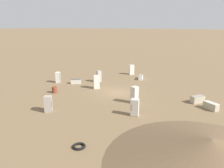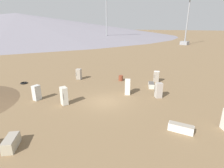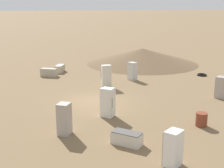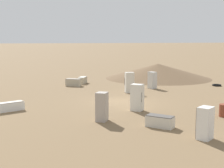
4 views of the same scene
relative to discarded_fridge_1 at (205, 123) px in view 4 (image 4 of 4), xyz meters
The scene contains 13 objects.
ground_plane 9.92m from the discarded_fridge_1, behind, with size 1000.00×1000.00×0.00m, color brown.
dirt_mound 23.97m from the discarded_fridge_1, 152.86° to the left, with size 12.89×12.89×1.79m.
discarded_fridge_1 is the anchor object (origin of this frame).
discarded_fridge_2 2.77m from the discarded_fridge_1, 163.29° to the right, with size 1.59×1.41×0.63m.
discarded_fridge_3 19.19m from the discarded_fridge_1, behind, with size 1.48×1.62×0.76m.
discarded_fridge_4 13.47m from the discarded_fridge_1, 168.03° to the left, with size 0.72×0.86×1.83m.
discarded_fridge_6 5.97m from the discarded_fridge_1, 148.21° to the right, with size 0.92×0.90×1.68m.
discarded_fridge_7 20.67m from the discarded_fridge_1, behind, with size 1.59×1.36×0.72m.
discarded_fridge_8 15.71m from the discarded_fridge_1, 157.63° to the left, with size 0.83×0.74×1.61m.
discarded_fridge_9 6.60m from the discarded_fridge_1, behind, with size 0.97×0.93×1.77m.
discarded_fridge_10 12.57m from the discarded_fridge_1, 142.17° to the right, with size 1.00×1.86×0.60m.
scrap_tire 18.50m from the discarded_fridge_1, 135.80° to the left, with size 0.92×0.92×0.17m.
rusty_barrel 5.06m from the discarded_fridge_1, 126.25° to the left, with size 0.64×0.64×0.77m.
Camera 4 is at (21.08, -10.12, 4.62)m, focal length 50.00 mm.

